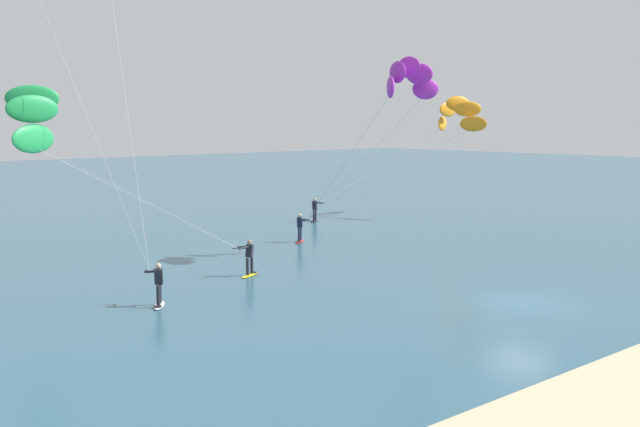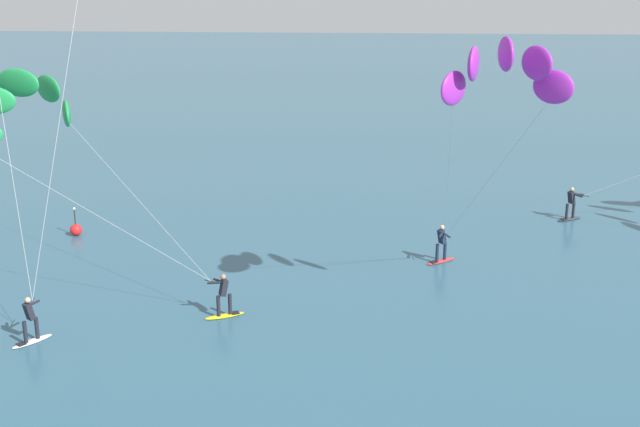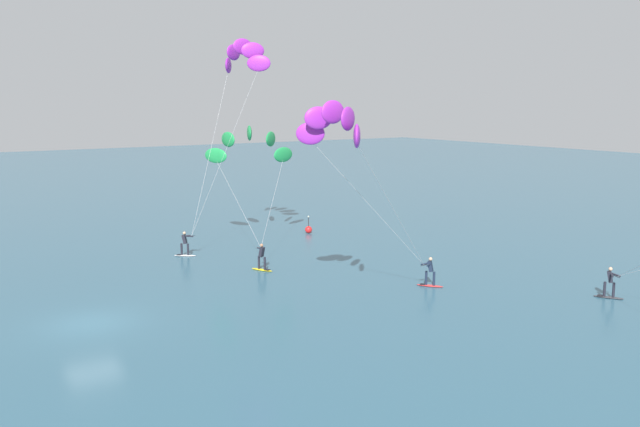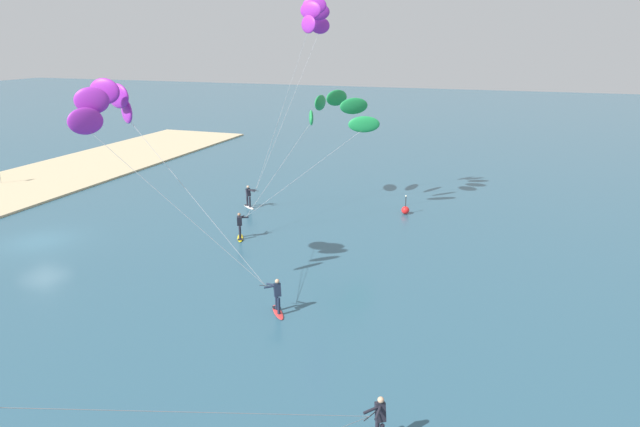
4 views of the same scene
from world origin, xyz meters
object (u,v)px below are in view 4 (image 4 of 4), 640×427
kitesurfer_nearshore (311,25)px  kitesurfer_downwind (115,114)px  marker_buoy (405,210)px  kitesurfer_mid_water (334,113)px

kitesurfer_nearshore → kitesurfer_downwind: 17.08m
kitesurfer_nearshore → marker_buoy: kitesurfer_nearshore is taller
kitesurfer_nearshore → marker_buoy: bearing=103.8°
kitesurfer_mid_water → marker_buoy: bearing=94.7°
marker_buoy → kitesurfer_downwind: bearing=-28.1°
kitesurfer_mid_water → kitesurfer_downwind: (17.49, -4.27, 1.86)m
kitesurfer_downwind → marker_buoy: bearing=151.9°
kitesurfer_mid_water → marker_buoy: (-0.43, 5.28, -6.66)m
kitesurfer_nearshore → kitesurfer_mid_water: (-1.17, 1.22, -5.85)m
kitesurfer_downwind → marker_buoy: (-17.92, 9.55, -8.52)m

